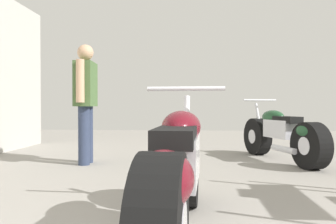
% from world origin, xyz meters
% --- Properties ---
extents(ground_plane, '(15.45, 15.45, 0.00)m').
position_xyz_m(ground_plane, '(0.00, 3.19, 0.00)').
color(ground_plane, gray).
extents(motorcycle_maroon_cruiser, '(0.61, 2.07, 0.97)m').
position_xyz_m(motorcycle_maroon_cruiser, '(0.00, 1.57, 0.41)').
color(motorcycle_maroon_cruiser, black).
rests_on(motorcycle_maroon_cruiser, ground_plane).
extents(motorcycle_black_naked, '(0.87, 1.95, 0.93)m').
position_xyz_m(motorcycle_black_naked, '(1.42, 4.64, 0.39)').
color(motorcycle_black_naked, black).
rests_on(motorcycle_black_naked, ground_plane).
extents(mechanic_in_blue, '(0.27, 0.67, 1.67)m').
position_xyz_m(mechanic_in_blue, '(-1.39, 4.24, 0.95)').
color(mechanic_in_blue, '#2D3851').
rests_on(mechanic_in_blue, ground_plane).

